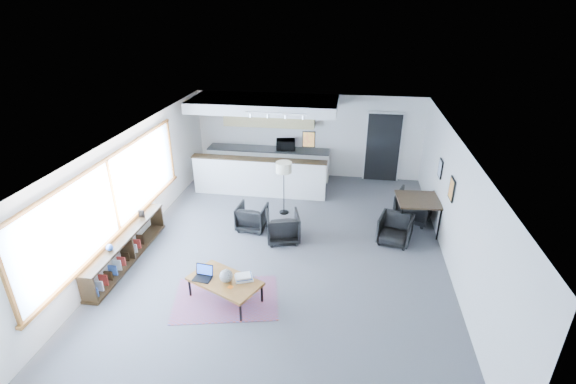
# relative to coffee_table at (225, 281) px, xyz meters

# --- Properties ---
(room) EXTENTS (7.02, 9.02, 2.62)m
(room) POSITION_rel_coffee_table_xyz_m (0.85, 1.91, 0.89)
(room) COLOR #4D4D4F
(room) RESTS_ON ground
(window) EXTENTS (0.10, 5.95, 1.66)m
(window) POSITION_rel_coffee_table_xyz_m (-2.61, 1.01, 1.05)
(window) COLOR #8CBFFF
(window) RESTS_ON room
(console) EXTENTS (0.35, 3.00, 0.80)m
(console) POSITION_rel_coffee_table_xyz_m (-2.45, 0.87, -0.08)
(console) COLOR black
(console) RESTS_ON floor
(kitchenette) EXTENTS (4.20, 1.96, 2.60)m
(kitchenette) POSITION_rel_coffee_table_xyz_m (-0.35, 5.62, 0.97)
(kitchenette) COLOR white
(kitchenette) RESTS_ON floor
(doorway) EXTENTS (1.10, 0.12, 2.15)m
(doorway) POSITION_rel_coffee_table_xyz_m (3.15, 6.34, 0.67)
(doorway) COLOR black
(doorway) RESTS_ON room
(track_light) EXTENTS (1.60, 0.07, 0.15)m
(track_light) POSITION_rel_coffee_table_xyz_m (0.26, 4.11, 2.12)
(track_light) COLOR silver
(track_light) RESTS_ON room
(wall_art_lower) EXTENTS (0.03, 0.38, 0.48)m
(wall_art_lower) POSITION_rel_coffee_table_xyz_m (4.32, 2.31, 1.14)
(wall_art_lower) COLOR black
(wall_art_lower) RESTS_ON room
(wall_art_upper) EXTENTS (0.03, 0.34, 0.44)m
(wall_art_upper) POSITION_rel_coffee_table_xyz_m (4.32, 3.61, 1.09)
(wall_art_upper) COLOR black
(wall_art_upper) RESTS_ON room
(kilim_rug) EXTENTS (2.17, 1.70, 0.01)m
(kilim_rug) POSITION_rel_coffee_table_xyz_m (0.00, 0.00, -0.40)
(kilim_rug) COLOR #65384F
(kilim_rug) RESTS_ON floor
(coffee_table) EXTENTS (1.53, 1.23, 0.44)m
(coffee_table) POSITION_rel_coffee_table_xyz_m (0.00, 0.00, 0.00)
(coffee_table) COLOR brown
(coffee_table) RESTS_ON floor
(laptop) EXTENTS (0.36, 0.31, 0.24)m
(laptop) POSITION_rel_coffee_table_xyz_m (-0.41, 0.03, 0.10)
(laptop) COLOR black
(laptop) RESTS_ON coffee_table
(ceramic_pot) EXTENTS (0.25, 0.25, 0.25)m
(ceramic_pot) POSITION_rel_coffee_table_xyz_m (0.05, -0.04, 0.16)
(ceramic_pot) COLOR gray
(ceramic_pot) RESTS_ON coffee_table
(book_stack) EXTENTS (0.40, 0.36, 0.10)m
(book_stack) POSITION_rel_coffee_table_xyz_m (0.35, 0.08, 0.08)
(book_stack) COLOR silver
(book_stack) RESTS_ON coffee_table
(coaster) EXTENTS (0.11, 0.11, 0.01)m
(coaster) POSITION_rel_coffee_table_xyz_m (0.16, -0.19, 0.04)
(coaster) COLOR #E5590C
(coaster) RESTS_ON coffee_table
(armchair_left) EXTENTS (0.73, 0.69, 0.70)m
(armchair_left) POSITION_rel_coffee_table_xyz_m (-0.11, 2.70, -0.06)
(armchair_left) COLOR black
(armchair_left) RESTS_ON floor
(armchair_right) EXTENTS (0.90, 0.87, 0.77)m
(armchair_right) POSITION_rel_coffee_table_xyz_m (0.71, 2.29, -0.02)
(armchair_right) COLOR black
(armchair_right) RESTS_ON floor
(floor_lamp) EXTENTS (0.42, 0.42, 1.43)m
(floor_lamp) POSITION_rel_coffee_table_xyz_m (0.53, 3.64, 0.84)
(floor_lamp) COLOR black
(floor_lamp) RESTS_ON floor
(dining_table) EXTENTS (1.06, 1.06, 0.83)m
(dining_table) POSITION_rel_coffee_table_xyz_m (3.85, 3.25, 0.35)
(dining_table) COLOR black
(dining_table) RESTS_ON floor
(dining_chair_near) EXTENTS (0.75, 0.72, 0.63)m
(dining_chair_near) POSITION_rel_coffee_table_xyz_m (3.30, 2.57, -0.09)
(dining_chair_near) COLOR black
(dining_chair_near) RESTS_ON floor
(dining_chair_far) EXTENTS (0.90, 0.87, 0.74)m
(dining_chair_far) POSITION_rel_coffee_table_xyz_m (3.85, 3.74, -0.04)
(dining_chair_far) COLOR black
(dining_chair_far) RESTS_ON floor
(microwave) EXTENTS (0.61, 0.41, 0.39)m
(microwave) POSITION_rel_coffee_table_xyz_m (0.19, 6.06, 0.72)
(microwave) COLOR black
(microwave) RESTS_ON kitchenette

